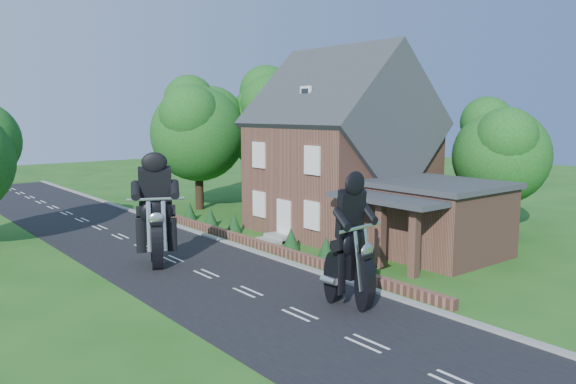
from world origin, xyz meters
TOP-DOWN VIEW (x-y plane):
  - ground at (0.00, 0.00)m, footprint 120.00×120.00m
  - road at (0.00, 0.00)m, footprint 7.00×80.00m
  - kerb at (3.65, 0.00)m, footprint 0.30×80.00m
  - garden_wall at (4.30, 5.00)m, footprint 0.30×22.00m
  - house at (10.49, 6.00)m, footprint 9.54×8.64m
  - annex at (9.87, -0.80)m, footprint 7.05×5.94m
  - tree_annex_side at (17.13, 0.10)m, footprint 5.64×5.20m
  - tree_house_right at (16.65, 8.62)m, footprint 6.51×6.00m
  - tree_behind_house at (14.18, 16.14)m, footprint 7.81×7.20m
  - tree_behind_left at (8.16, 17.13)m, footprint 6.94×6.40m
  - shrub_a at (5.30, -1.00)m, footprint 0.90×0.90m
  - shrub_b at (5.30, 1.50)m, footprint 0.90×0.90m
  - shrub_c at (5.30, 4.00)m, footprint 0.90×0.90m
  - shrub_d at (5.30, 9.00)m, footprint 0.90×0.90m
  - shrub_e at (5.30, 11.50)m, footprint 0.90×0.90m
  - shrub_f at (5.30, 14.00)m, footprint 0.90×0.90m
  - motorcycle_lead at (1.80, -3.47)m, footprint 0.57×1.54m
  - motorcycle_follow at (-1.00, 5.40)m, footprint 1.03×1.61m

SIDE VIEW (x-z plane):
  - ground at x=0.00m, z-range 0.00..0.00m
  - road at x=0.00m, z-range 0.00..0.02m
  - kerb at x=3.65m, z-range 0.00..0.12m
  - garden_wall at x=4.30m, z-range 0.00..0.40m
  - shrub_a at x=5.30m, z-range 0.00..1.10m
  - shrub_b at x=5.30m, z-range 0.00..1.10m
  - shrub_c at x=5.30m, z-range 0.00..1.10m
  - shrub_d at x=5.30m, z-range 0.00..1.10m
  - shrub_e at x=5.30m, z-range 0.00..1.10m
  - shrub_f at x=5.30m, z-range 0.00..1.10m
  - motorcycle_lead at x=1.80m, z-range 0.00..1.40m
  - motorcycle_follow at x=-1.00m, z-range 0.00..1.48m
  - annex at x=9.87m, z-range 0.05..3.49m
  - house at x=10.49m, z-range -0.78..9.46m
  - tree_annex_side at x=17.13m, z-range 0.95..8.43m
  - tree_house_right at x=16.65m, z-range 0.99..9.39m
  - tree_behind_left at x=8.16m, z-range 1.15..10.31m
  - tree_behind_house at x=14.18m, z-range 1.19..11.27m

